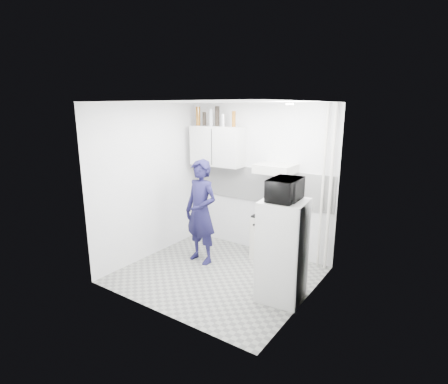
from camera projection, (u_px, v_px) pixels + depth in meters
The scene contains 23 objects.
floor at pixel (217, 274), 5.42m from camera, with size 2.80×2.80×0.00m, color gray.
ceiling at pixel (216, 102), 4.80m from camera, with size 2.80×2.80×0.00m, color white.
wall_back at pixel (258, 179), 6.12m from camera, with size 2.80×2.80×0.00m, color silver.
wall_left at pixel (149, 182), 5.88m from camera, with size 2.60×2.60×0.00m, color silver.
wall_right at pixel (308, 209), 4.35m from camera, with size 2.60×2.60×0.00m, color silver.
person at pixel (201, 212), 5.71m from camera, with size 0.63×0.41×1.72m, color #151338.
stove at pixel (268, 237), 5.94m from camera, with size 0.47×0.47×0.75m, color beige.
fridge at pixel (282, 251), 4.62m from camera, with size 0.57×0.57×1.37m, color silver.
stove_top at pixel (269, 215), 5.85m from camera, with size 0.45×0.45×0.03m, color black.
saucepan at pixel (262, 212), 5.84m from camera, with size 0.18×0.18×0.10m, color silver.
microwave at pixel (285, 190), 4.42m from camera, with size 0.35×0.52×0.29m, color black.
bottle_a at pixel (198, 116), 6.37m from camera, with size 0.08×0.08×0.34m, color brown.
bottle_b at pixel (204, 119), 6.30m from camera, with size 0.06×0.06×0.25m, color black.
bottle_c at pixel (211, 117), 6.21m from camera, with size 0.07×0.07×0.30m, color #B2B7BC.
bottle_d at pixel (217, 116), 6.13m from camera, with size 0.08×0.08×0.35m, color black.
canister_a at pixel (223, 120), 6.08m from camera, with size 0.09×0.09×0.22m, color silver.
bottle_e at pixel (234, 119), 5.95m from camera, with size 0.07×0.07×0.27m, color brown.
upper_cabinet at pixel (217, 146), 6.26m from camera, with size 1.00×0.35×0.70m, color silver.
range_hood at pixel (276, 169), 5.61m from camera, with size 0.60×0.50×0.14m, color beige.
backsplash at pixel (258, 185), 6.13m from camera, with size 2.74×0.03×0.60m, color white.
pipe_a at pixel (330, 190), 5.34m from camera, with size 0.05×0.05×2.60m, color beige.
pipe_b at pixel (323, 189), 5.41m from camera, with size 0.04×0.04×2.60m, color beige.
ceiling_spot_fixture at pixel (290, 104), 4.42m from camera, with size 0.10×0.10×0.02m, color white.
Camera 1 is at (2.88, -4.04, 2.54)m, focal length 28.00 mm.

